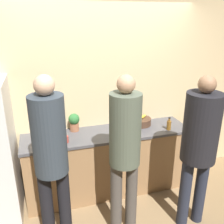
% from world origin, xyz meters
% --- Properties ---
extents(ground_plane, '(14.00, 14.00, 0.00)m').
position_xyz_m(ground_plane, '(0.00, 0.00, 0.00)').
color(ground_plane, '#8C704C').
extents(wall_back, '(5.20, 0.06, 2.60)m').
position_xyz_m(wall_back, '(0.00, 0.62, 1.30)').
color(wall_back, '#D6BC8C').
rests_on(wall_back, ground_plane).
extents(counter, '(2.21, 0.60, 0.90)m').
position_xyz_m(counter, '(0.00, 0.33, 0.45)').
color(counter, '#9E754C').
rests_on(counter, ground_plane).
extents(person_left, '(0.32, 0.32, 1.85)m').
position_xyz_m(person_left, '(-0.77, -0.38, 1.09)').
color(person_left, black).
rests_on(person_left, ground_plane).
extents(person_center, '(0.32, 0.32, 1.81)m').
position_xyz_m(person_center, '(-0.03, -0.41, 1.07)').
color(person_center, '#4C4742').
rests_on(person_center, ground_plane).
extents(person_right, '(0.37, 0.37, 1.78)m').
position_xyz_m(person_right, '(0.76, -0.55, 1.08)').
color(person_right, '#232838').
rests_on(person_right, ground_plane).
extents(fruit_bowl, '(0.31, 0.31, 0.13)m').
position_xyz_m(fruit_bowl, '(0.51, 0.44, 0.94)').
color(fruit_bowl, '#4C3323').
rests_on(fruit_bowl, counter).
extents(utensil_crock, '(0.12, 0.12, 0.25)m').
position_xyz_m(utensil_crock, '(-0.84, 0.45, 0.96)').
color(utensil_crock, '#ADA393').
rests_on(utensil_crock, counter).
extents(bottle_amber, '(0.06, 0.06, 0.18)m').
position_xyz_m(bottle_amber, '(0.80, 0.16, 0.97)').
color(bottle_amber, brown).
rests_on(bottle_amber, counter).
extents(bottle_clear, '(0.07, 0.07, 0.23)m').
position_xyz_m(bottle_clear, '(0.25, 0.37, 0.99)').
color(bottle_clear, silver).
rests_on(bottle_clear, counter).
extents(cup_red, '(0.08, 0.08, 0.08)m').
position_xyz_m(cup_red, '(-0.57, 0.19, 0.93)').
color(cup_red, '#A33D33').
rests_on(cup_red, counter).
extents(cup_blue, '(0.07, 0.07, 0.08)m').
position_xyz_m(cup_blue, '(0.09, 0.30, 0.93)').
color(cup_blue, '#335184').
rests_on(cup_blue, counter).
extents(potted_plant, '(0.15, 0.15, 0.24)m').
position_xyz_m(potted_plant, '(-0.41, 0.50, 1.03)').
color(potted_plant, '#9E6042').
rests_on(potted_plant, counter).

